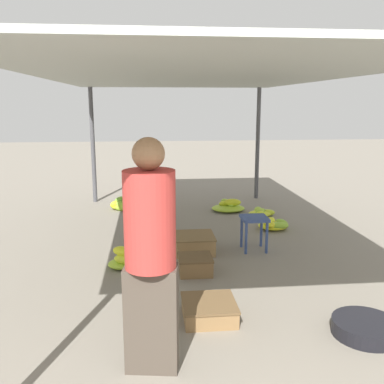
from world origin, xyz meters
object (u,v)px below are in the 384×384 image
stool (254,224)px  banana_pile_right_1 (261,213)px  banana_pile_left_0 (124,260)px  crate_far (194,243)px  banana_pile_right_0 (274,225)px  crate_near (209,310)px  basin_black (366,328)px  vendor_foreground (150,254)px  banana_pile_right_2 (229,206)px  crate_mid (195,265)px  banana_pile_left_1 (121,205)px

stool → banana_pile_right_1: bearing=72.2°
banana_pile_left_0 → crate_far: 1.01m
banana_pile_right_0 → crate_near: 3.01m
basin_black → crate_near: size_ratio=1.16×
banana_pile_left_0 → banana_pile_right_0: (2.22, 1.36, -0.02)m
vendor_foreground → banana_pile_right_0: bearing=60.3°
crate_far → vendor_foreground: bearing=-103.1°
stool → banana_pile_right_2: bearing=88.1°
vendor_foreground → banana_pile_right_0: vendor_foreground is taller
vendor_foreground → crate_mid: bearing=73.8°
vendor_foreground → banana_pile_left_1: (-0.53, 4.88, -0.80)m
banana_pile_left_0 → stool: bearing=15.3°
vendor_foreground → crate_near: size_ratio=3.52×
crate_far → stool: bearing=-1.1°
stool → crate_far: bearing=178.9°
basin_black → crate_mid: 1.96m
basin_black → banana_pile_left_1: banana_pile_left_1 is taller
banana_pile_left_0 → basin_black: bearing=-39.2°
stool → crate_mid: bearing=-140.9°
banana_pile_left_1 → banana_pile_right_1: (2.43, -0.77, -0.02)m
banana_pile_left_0 → banana_pile_left_1: (-0.22, 2.90, -0.02)m
banana_pile_right_2 → stool: bearing=-91.9°
vendor_foreground → basin_black: bearing=8.6°
banana_pile_right_2 → crate_near: size_ratio=1.23×
vendor_foreground → banana_pile_left_0: bearing=99.0°
banana_pile_left_0 → banana_pile_left_1: bearing=94.3°
banana_pile_left_0 → banana_pile_right_1: (2.21, 2.12, -0.03)m
vendor_foreground → stool: bearing=60.9°
banana_pile_left_0 → banana_pile_right_0: banana_pile_left_0 is taller
banana_pile_right_1 → crate_far: 2.11m
banana_pile_left_0 → crate_near: (0.83, -1.31, -0.01)m
stool → banana_pile_left_0: stool is taller
crate_far → crate_near: bearing=-91.8°
vendor_foreground → banana_pile_right_2: bearing=72.6°
banana_pile_right_1 → vendor_foreground: bearing=-114.8°
banana_pile_left_1 → crate_mid: banana_pile_left_1 is taller
banana_pile_right_1 → crate_far: size_ratio=0.92×
banana_pile_right_0 → basin_black: bearing=-92.2°
banana_pile_right_0 → crate_mid: (-1.40, -1.60, 0.03)m
crate_mid → crate_far: (0.07, 0.71, 0.02)m
banana_pile_right_2 → crate_mid: banana_pile_right_2 is taller
vendor_foreground → crate_mid: 1.98m
stool → crate_near: 1.98m
banana_pile_right_0 → banana_pile_right_2: size_ratio=0.84×
banana_pile_right_2 → banana_pile_right_0: bearing=-69.1°
banana_pile_left_0 → crate_near: size_ratio=0.93×
stool → vendor_foreground: bearing=-119.1°
stool → crate_near: bearing=-115.6°
banana_pile_right_0 → crate_far: 1.60m
basin_black → banana_pile_right_1: 3.84m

